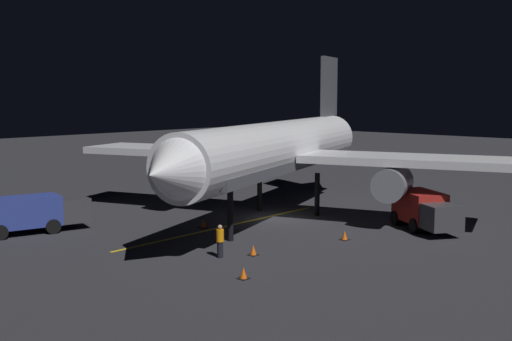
{
  "coord_description": "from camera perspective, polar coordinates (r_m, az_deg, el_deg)",
  "views": [
    {
      "loc": [
        -28.07,
        32.32,
        8.47
      ],
      "look_at": [
        0.0,
        2.0,
        3.5
      ],
      "focal_mm": 44.72,
      "sensor_mm": 36.0,
      "label": 1
    }
  ],
  "objects": [
    {
      "name": "catering_truck",
      "position": [
        41.24,
        14.82,
        -3.52
      ],
      "size": [
        5.66,
        4.71,
        2.35
      ],
      "color": "maroon",
      "rests_on": "ground_plane"
    },
    {
      "name": "baggage_truck",
      "position": [
        41.45,
        -19.3,
        -3.65
      ],
      "size": [
        3.49,
        6.5,
        2.26
      ],
      "color": "navy",
      "rests_on": "ground_plane"
    },
    {
      "name": "traffic_cone_far",
      "position": [
        40.86,
        -4.75,
        -4.77
      ],
      "size": [
        0.5,
        0.5,
        0.55
      ],
      "color": "#EA590F",
      "rests_on": "ground_plane"
    },
    {
      "name": "traffic_cone_under_wing",
      "position": [
        37.72,
        7.93,
        -5.8
      ],
      "size": [
        0.5,
        0.5,
        0.55
      ],
      "color": "#EA590F",
      "rests_on": "ground_plane"
    },
    {
      "name": "apron_guide_stripe",
      "position": [
        41.27,
        -2.64,
        -4.99
      ],
      "size": [
        0.79,
        18.13,
        0.01
      ],
      "primitive_type": "cube",
      "rotation": [
        0.0,
        0.0,
        0.03
      ],
      "color": "gold",
      "rests_on": "ground_plane"
    },
    {
      "name": "traffic_cone_near_right",
      "position": [
        33.91,
        -0.24,
        -7.17
      ],
      "size": [
        0.5,
        0.5,
        0.55
      ],
      "color": "#EA590F",
      "rests_on": "ground_plane"
    },
    {
      "name": "ground_plane",
      "position": [
        43.66,
        1.79,
        -4.46
      ],
      "size": [
        180.0,
        180.0,
        0.2
      ],
      "primitive_type": "cube",
      "color": "#2B2B30"
    },
    {
      "name": "traffic_cone_near_left",
      "position": [
        29.73,
        -1.13,
        -9.2
      ],
      "size": [
        0.5,
        0.5,
        0.55
      ],
      "color": "#EA590F",
      "rests_on": "ground_plane"
    },
    {
      "name": "ground_crew_worker",
      "position": [
        33.32,
        -3.24,
        -6.31
      ],
      "size": [
        0.4,
        0.4,
        1.74
      ],
      "color": "black",
      "rests_on": "ground_plane"
    },
    {
      "name": "airliner",
      "position": [
        43.51,
        2.09,
        1.76
      ],
      "size": [
        30.34,
        31.7,
        11.53
      ],
      "color": "white",
      "rests_on": "ground_plane"
    }
  ]
}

